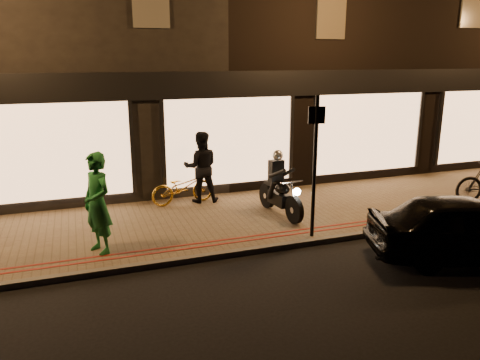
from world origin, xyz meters
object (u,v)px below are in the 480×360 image
Objects in this scene: person_green at (98,203)px; bicycle_gold at (183,187)px; motorcycle at (279,190)px; sign_post at (315,160)px; parked_car at (468,228)px.

bicycle_gold is at bearing 109.92° from person_green.
motorcycle is 0.97× the size of person_green.
motorcycle is at bearing 93.14° from sign_post.
bicycle_gold is at bearing 59.65° from parked_car.
sign_post is at bearing 52.75° from person_green.
sign_post is at bearing 70.58° from parked_car.
person_green is (-4.34, 0.64, -0.68)m from sign_post.
person_green is 7.20m from parked_car.
sign_post is 4.44m from person_green.
motorcycle is at bearing -136.92° from bicycle_gold.
sign_post is at bearing -154.19° from bicycle_gold.
person_green is at bearing 131.26° from bicycle_gold.
person_green reaches higher than motorcycle.
sign_post reaches higher than motorcycle.
person_green is 0.53× the size of parked_car.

